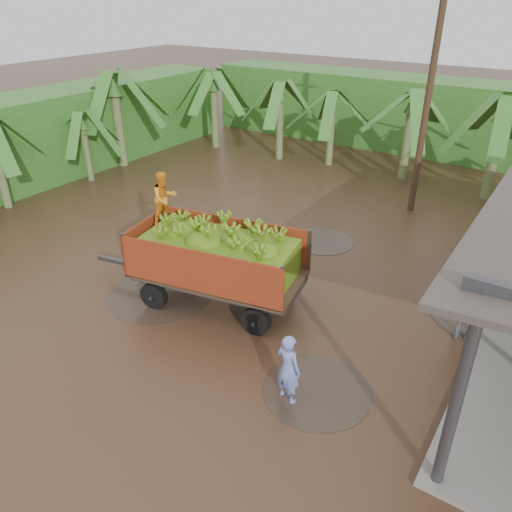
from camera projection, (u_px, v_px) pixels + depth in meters
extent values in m
plane|color=black|center=(283.00, 294.00, 13.97)|extent=(100.00, 100.00, 0.00)
cube|color=#2D661E|center=(409.00, 114.00, 25.81)|extent=(22.00, 3.00, 3.60)
cube|color=#2D661E|center=(67.00, 130.00, 22.86)|extent=(3.00, 18.00, 3.60)
cube|color=#47474C|center=(124.00, 263.00, 14.46)|extent=(1.76, 0.45, 0.12)
imported|color=orange|center=(164.00, 198.00, 12.88)|extent=(0.72, 0.82, 1.43)
imported|color=#707ECD|center=(288.00, 368.00, 10.05)|extent=(0.66, 0.51, 1.62)
imported|color=gray|center=(467.00, 309.00, 11.85)|extent=(1.06, 0.85, 1.69)
cylinder|color=#47301E|center=(427.00, 102.00, 17.34)|extent=(0.24, 0.24, 8.11)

